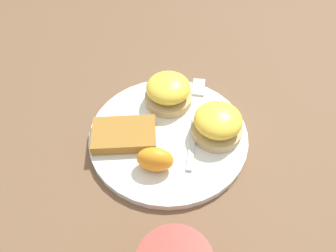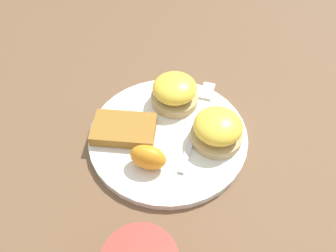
{
  "view_description": "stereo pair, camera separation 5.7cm",
  "coord_description": "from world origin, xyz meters",
  "px_view_note": "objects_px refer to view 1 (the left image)",
  "views": [
    {
      "loc": [
        -0.0,
        0.36,
        0.47
      ],
      "look_at": [
        0.0,
        0.0,
        0.03
      ],
      "focal_mm": 35.0,
      "sensor_mm": 36.0,
      "label": 1
    },
    {
      "loc": [
        -0.06,
        0.36,
        0.47
      ],
      "look_at": [
        0.0,
        0.0,
        0.03
      ],
      "focal_mm": 35.0,
      "sensor_mm": 36.0,
      "label": 2
    }
  ],
  "objects_px": {
    "sandwich_benedict_right": "(166,91)",
    "sandwich_benedict_left": "(217,122)",
    "orange_wedge": "(155,159)",
    "fork": "(195,114)",
    "hashbrown_patty": "(124,134)"
  },
  "relations": [
    {
      "from": "sandwich_benedict_right",
      "to": "sandwich_benedict_left",
      "type": "bearing_deg",
      "value": 139.92
    },
    {
      "from": "orange_wedge",
      "to": "fork",
      "type": "bearing_deg",
      "value": -121.87
    },
    {
      "from": "sandwich_benedict_right",
      "to": "hashbrown_patty",
      "type": "xyz_separation_m",
      "value": [
        0.07,
        0.09,
        -0.02
      ]
    },
    {
      "from": "sandwich_benedict_right",
      "to": "orange_wedge",
      "type": "xyz_separation_m",
      "value": [
        0.02,
        0.15,
        -0.01
      ]
    },
    {
      "from": "orange_wedge",
      "to": "hashbrown_patty",
      "type": "bearing_deg",
      "value": -47.17
    },
    {
      "from": "sandwich_benedict_left",
      "to": "fork",
      "type": "relative_size",
      "value": 0.41
    },
    {
      "from": "sandwich_benedict_left",
      "to": "orange_wedge",
      "type": "height_order",
      "value": "sandwich_benedict_left"
    },
    {
      "from": "orange_wedge",
      "to": "fork",
      "type": "height_order",
      "value": "orange_wedge"
    },
    {
      "from": "sandwich_benedict_left",
      "to": "sandwich_benedict_right",
      "type": "relative_size",
      "value": 1.0
    },
    {
      "from": "sandwich_benedict_left",
      "to": "orange_wedge",
      "type": "distance_m",
      "value": 0.13
    },
    {
      "from": "hashbrown_patty",
      "to": "fork",
      "type": "distance_m",
      "value": 0.14
    },
    {
      "from": "sandwich_benedict_left",
      "to": "orange_wedge",
      "type": "relative_size",
      "value": 1.5
    },
    {
      "from": "hashbrown_patty",
      "to": "sandwich_benedict_left",
      "type": "bearing_deg",
      "value": -174.66
    },
    {
      "from": "hashbrown_patty",
      "to": "orange_wedge",
      "type": "distance_m",
      "value": 0.08
    },
    {
      "from": "sandwich_benedict_right",
      "to": "fork",
      "type": "height_order",
      "value": "sandwich_benedict_right"
    }
  ]
}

